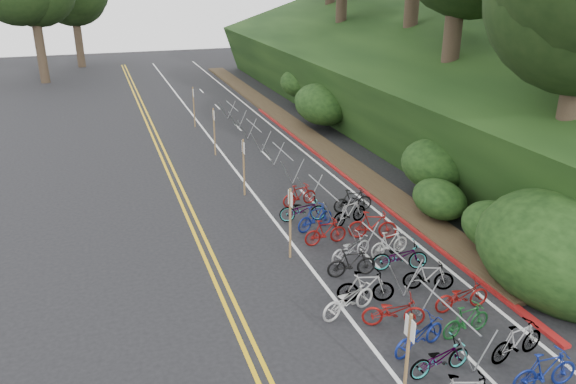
{
  "coord_description": "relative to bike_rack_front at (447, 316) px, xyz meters",
  "views": [
    {
      "loc": [
        -4.94,
        -10.91,
        9.04
      ],
      "look_at": [
        1.42,
        7.61,
        1.3
      ],
      "focal_mm": 35.0,
      "sensor_mm": 36.0,
      "label": 1
    }
  ],
  "objects": [
    {
      "name": "bike_racks_rest",
      "position": [
        0.12,
        13.71,
        0.05
      ],
      "size": [
        1.14,
        23.0,
        1.17
      ],
      "color": "gray",
      "rests_on": "ground"
    },
    {
      "name": "bike_rack_front",
      "position": [
        0.0,
        0.0,
        0.0
      ],
      "size": [
        1.11,
        2.67,
        1.11
      ],
      "color": "gray",
      "rests_on": "ground"
    },
    {
      "name": "red_curb",
      "position": [
        2.82,
        12.71,
        -0.75
      ],
      "size": [
        0.25,
        28.0,
        0.1
      ],
      "primitive_type": "cube",
      "color": "maroon",
      "rests_on": "ground"
    },
    {
      "name": "embankment",
      "position": [
        10.08,
        19.74,
        1.77
      ],
      "size": [
        14.3,
        48.14,
        9.11
      ],
      "color": "black",
      "rests_on": "ground"
    },
    {
      "name": "bike_front",
      "position": [
        -1.85,
        1.99,
        -0.32
      ],
      "size": [
        1.15,
        1.95,
        0.97
      ],
      "primitive_type": "imported",
      "rotation": [
        0.0,
        0.0,
        1.87
      ],
      "color": "beige",
      "rests_on": "ground"
    },
    {
      "name": "signposts_rest",
      "position": [
        -2.28,
        14.71,
        0.63
      ],
      "size": [
        0.08,
        18.4,
        2.5
      ],
      "color": "brown",
      "rests_on": "ground"
    },
    {
      "name": "bike_valet",
      "position": [
        0.05,
        3.33,
        -0.32
      ],
      "size": [
        3.27,
        13.82,
        1.06
      ],
      "color": "slate",
      "rests_on": "ground"
    },
    {
      "name": "road_markings",
      "position": [
        -2.25,
        10.8,
        -0.8
      ],
      "size": [
        7.47,
        80.0,
        0.01
      ],
      "color": "gold",
      "rests_on": "ground"
    },
    {
      "name": "signpost_near",
      "position": [
        -2.15,
        -1.63,
        0.55
      ],
      "size": [
        0.08,
        0.4,
        2.35
      ],
      "color": "brown",
      "rests_on": "ground"
    },
    {
      "name": "ground",
      "position": [
        -2.88,
        0.71,
        -0.8
      ],
      "size": [
        120.0,
        120.0,
        0.0
      ],
      "primitive_type": "plane",
      "color": "black",
      "rests_on": "ground"
    }
  ]
}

